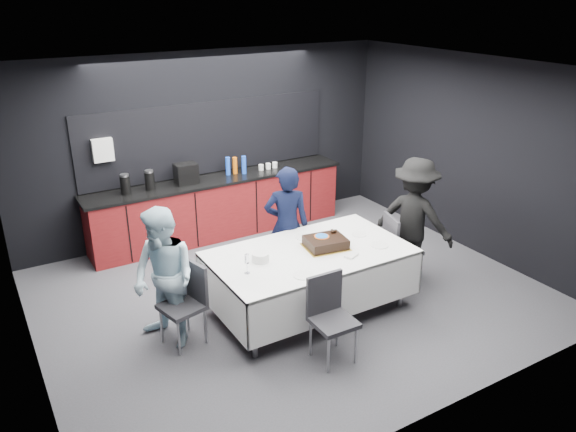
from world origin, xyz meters
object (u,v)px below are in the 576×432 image
object	(u,v)px
person_center	(287,226)
person_left	(164,279)
chair_left	(188,297)
party_table	(310,262)
cake_assembly	(326,243)
chair_near	(330,311)
person_right	(414,219)
plate_stack	(260,257)
chair_right	(398,244)
champagne_flute	(247,260)

from	to	relation	value
person_center	person_left	size ratio (longest dim) A/B	1.01
chair_left	party_table	bearing A→B (deg)	-5.43
cake_assembly	person_left	xyz separation A→B (m)	(-1.90, 0.23, -0.06)
party_table	person_center	distance (m)	0.79
chair_left	chair_near	world-z (taller)	same
chair_left	person_right	distance (m)	3.15
plate_stack	party_table	bearing A→B (deg)	-7.11
plate_stack	person_center	distance (m)	1.02
chair_right	person_right	world-z (taller)	person_right
champagne_flute	chair_near	distance (m)	1.03
party_table	person_center	size ratio (longest dim) A/B	1.46
chair_near	person_center	size ratio (longest dim) A/B	0.58
chair_near	cake_assembly	bearing A→B (deg)	58.42
party_table	champagne_flute	size ratio (longest dim) A/B	10.36
person_center	champagne_flute	bearing A→B (deg)	65.58
party_table	champagne_flute	bearing A→B (deg)	-173.13
chair_left	person_center	bearing A→B (deg)	21.15
champagne_flute	person_right	xyz separation A→B (m)	(2.53, 0.16, -0.12)
plate_stack	chair_left	bearing A→B (deg)	175.76
plate_stack	chair_left	xyz separation A→B (m)	(-0.86, 0.06, -0.30)
plate_stack	champagne_flute	world-z (taller)	champagne_flute
chair_right	chair_near	xyz separation A→B (m)	(-1.70, -0.90, 0.00)
chair_left	chair_right	bearing A→B (deg)	-2.23
chair_near	person_left	xyz separation A→B (m)	(-1.37, 1.10, 0.25)
champagne_flute	chair_left	xyz separation A→B (m)	(-0.60, 0.25, -0.40)
party_table	person_left	bearing A→B (deg)	172.28
person_left	person_right	world-z (taller)	person_right
party_table	chair_near	bearing A→B (deg)	-109.87
plate_stack	chair_right	xyz separation A→B (m)	(1.99, -0.05, -0.30)
cake_assembly	champagne_flute	distance (m)	1.10
party_table	person_left	world-z (taller)	person_left
chair_right	person_left	bearing A→B (deg)	176.29
cake_assembly	plate_stack	distance (m)	0.83
chair_right	person_left	world-z (taller)	person_left
party_table	plate_stack	bearing A→B (deg)	172.89
champagne_flute	chair_left	bearing A→B (deg)	157.89
chair_left	chair_right	size ratio (longest dim) A/B	1.00
plate_stack	person_left	size ratio (longest dim) A/B	0.13
chair_near	champagne_flute	bearing A→B (deg)	125.83
party_table	cake_assembly	distance (m)	0.30
person_left	party_table	bearing A→B (deg)	60.09
chair_right	person_center	world-z (taller)	person_center
party_table	cake_assembly	bearing A→B (deg)	-0.70
cake_assembly	champagne_flute	xyz separation A→B (m)	(-1.09, -0.10, 0.10)
person_right	chair_left	bearing A→B (deg)	61.75
champagne_flute	cake_assembly	bearing A→B (deg)	5.36
plate_stack	chair_right	size ratio (longest dim) A/B	0.21
chair_left	person_left	size ratio (longest dim) A/B	0.59
cake_assembly	plate_stack	world-z (taller)	cake_assembly
person_left	person_right	size ratio (longest dim) A/B	0.95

